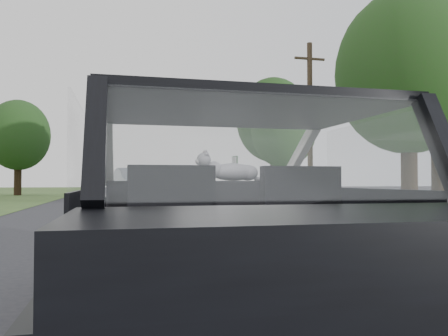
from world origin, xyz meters
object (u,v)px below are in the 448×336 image
other_car (136,184)px  utility_pole (310,122)px  subject_car (223,221)px  cat (233,171)px  highway_sign (235,178)px

other_car → utility_pole: (7.85, -3.41, 2.92)m
subject_car → cat: 0.72m
subject_car → utility_pole: 18.04m
subject_car → highway_sign: 19.01m
other_car → utility_pole: 9.05m
other_car → utility_pole: bearing=-33.4°
cat → other_car: (-0.20, 18.78, -0.26)m
cat → other_car: 18.78m
cat → highway_sign: 18.39m
highway_sign → utility_pole: 4.67m
cat → highway_sign: (4.64, 17.79, 0.04)m
other_car → highway_sign: highway_sign is taller
subject_car → other_car: bearing=89.9°
highway_sign → subject_car: bearing=-106.5°
cat → other_car: size_ratio=0.11×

